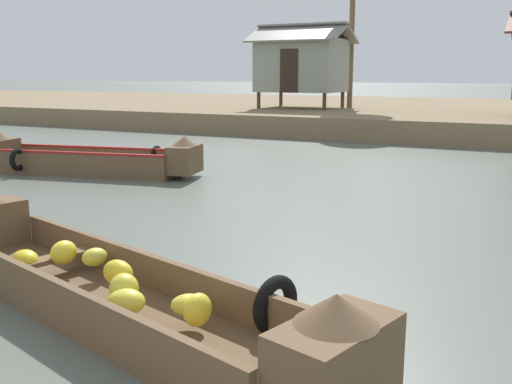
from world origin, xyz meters
The scene contains 5 objects.
ground_plane centered at (0.00, 10.00, 0.00)m, with size 300.00×300.00×0.00m, color #596056.
riverbank_strip centered at (0.00, 29.68, 0.39)m, with size 160.00×20.00×0.78m, color #7F6B4C.
banana_boat centered at (-0.82, 4.82, 0.29)m, with size 5.82×2.46×0.89m.
cargo_boat_upstream centered at (-6.55, 10.86, 0.31)m, with size 5.34×2.34×0.92m.
stilt_house_left centered at (-7.06, 24.95, 2.69)m, with size 4.14×3.26×3.63m.
Camera 1 is at (2.82, 0.78, 2.25)m, focal length 40.76 mm.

